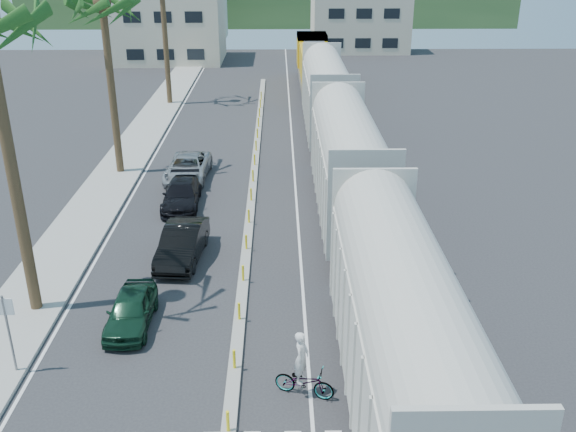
{
  "coord_description": "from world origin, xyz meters",
  "views": [
    {
      "loc": [
        1.53,
        -15.77,
        13.44
      ],
      "look_at": [
        1.93,
        10.53,
        2.0
      ],
      "focal_mm": 40.0,
      "sensor_mm": 36.0,
      "label": 1
    }
  ],
  "objects_px": {
    "street_sign": "(7,323)",
    "cyclist": "(304,376)",
    "car_second": "(182,243)",
    "car_lead": "(131,310)"
  },
  "relations": [
    {
      "from": "car_lead",
      "to": "cyclist",
      "type": "distance_m",
      "value": 7.55
    },
    {
      "from": "car_lead",
      "to": "cyclist",
      "type": "relative_size",
      "value": 1.64
    },
    {
      "from": "car_lead",
      "to": "car_second",
      "type": "height_order",
      "value": "car_second"
    },
    {
      "from": "car_second",
      "to": "cyclist",
      "type": "xyz_separation_m",
      "value": [
        5.12,
        -9.54,
        -0.05
      ]
    },
    {
      "from": "car_lead",
      "to": "car_second",
      "type": "xyz_separation_m",
      "value": [
        1.19,
        5.41,
        0.12
      ]
    },
    {
      "from": "street_sign",
      "to": "cyclist",
      "type": "distance_m",
      "value": 9.74
    },
    {
      "from": "car_second",
      "to": "cyclist",
      "type": "distance_m",
      "value": 10.83
    },
    {
      "from": "street_sign",
      "to": "cyclist",
      "type": "height_order",
      "value": "street_sign"
    },
    {
      "from": "car_second",
      "to": "cyclist",
      "type": "bearing_deg",
      "value": -56.94
    },
    {
      "from": "street_sign",
      "to": "cyclist",
      "type": "relative_size",
      "value": 1.26
    }
  ]
}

